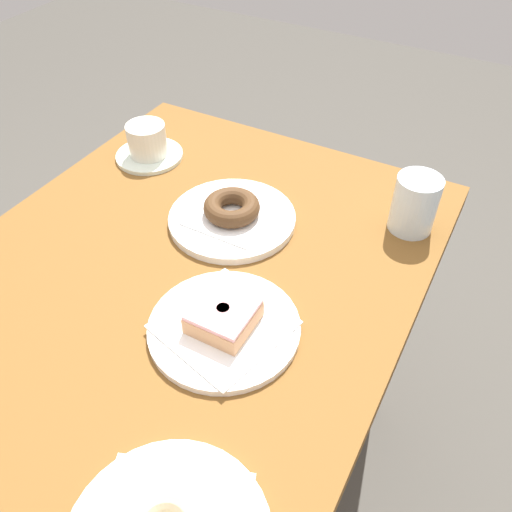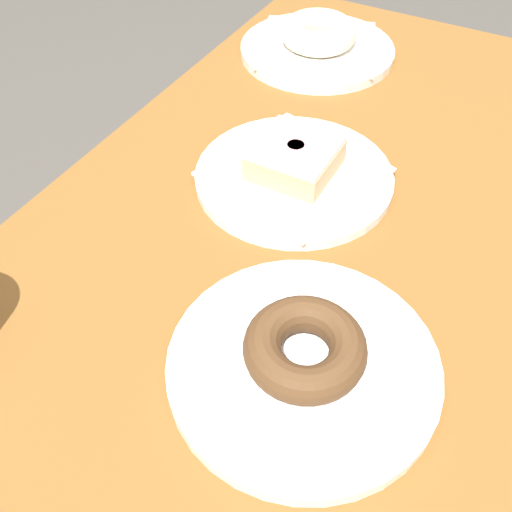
{
  "view_description": "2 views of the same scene",
  "coord_description": "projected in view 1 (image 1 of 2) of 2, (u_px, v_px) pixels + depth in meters",
  "views": [
    {
      "loc": [
        -0.44,
        -0.41,
        1.33
      ],
      "look_at": [
        0.08,
        -0.12,
        0.77
      ],
      "focal_mm": 36.98,
      "sensor_mm": 36.0,
      "label": 1
    },
    {
      "loc": [
        0.44,
        0.08,
        1.15
      ],
      "look_at": [
        0.11,
        -0.1,
        0.75
      ],
      "focal_mm": 41.32,
      "sensor_mm": 36.0,
      "label": 2
    }
  ],
  "objects": [
    {
      "name": "ground_plane",
      "position": [
        199.0,
        481.0,
        1.34
      ],
      "size": [
        6.0,
        6.0,
        0.0
      ],
      "primitive_type": "plane",
      "color": "#46433D"
    },
    {
      "name": "table",
      "position": [
        173.0,
        327.0,
        0.92
      ],
      "size": [
        1.01,
        0.74,
        0.72
      ],
      "color": "brown",
      "rests_on": "ground_plane"
    },
    {
      "name": "plate_chocolate_ring",
      "position": [
        232.0,
        219.0,
        0.95
      ],
      "size": [
        0.23,
        0.23,
        0.01
      ],
      "primitive_type": "cylinder",
      "color": "white",
      "rests_on": "table"
    },
    {
      "name": "napkin_chocolate_ring",
      "position": [
        232.0,
        215.0,
        0.95
      ],
      "size": [
        0.14,
        0.14,
        0.0
      ],
      "primitive_type": "cube",
      "rotation": [
        0.0,
        0.0,
        -0.01
      ],
      "color": "white",
      "rests_on": "plate_chocolate_ring"
    },
    {
      "name": "donut_chocolate_ring",
      "position": [
        232.0,
        207.0,
        0.94
      ],
      "size": [
        0.1,
        0.1,
        0.03
      ],
      "primitive_type": "torus",
      "color": "#492F1A",
      "rests_on": "napkin_chocolate_ring"
    },
    {
      "name": "plate_glazed_square",
      "position": [
        224.0,
        328.0,
        0.77
      ],
      "size": [
        0.22,
        0.22,
        0.01
      ],
      "primitive_type": "cylinder",
      "color": "white",
      "rests_on": "table"
    },
    {
      "name": "napkin_glazed_square",
      "position": [
        224.0,
        324.0,
        0.77
      ],
      "size": [
        0.2,
        0.2,
        0.0
      ],
      "primitive_type": "cube",
      "rotation": [
        0.0,
        0.0,
        -0.25
      ],
      "color": "white",
      "rests_on": "plate_glazed_square"
    },
    {
      "name": "donut_glazed_square",
      "position": [
        223.0,
        316.0,
        0.75
      ],
      "size": [
        0.09,
        0.09,
        0.04
      ],
      "color": "tan",
      "rests_on": "napkin_glazed_square"
    },
    {
      "name": "water_glass",
      "position": [
        415.0,
        204.0,
        0.91
      ],
      "size": [
        0.08,
        0.08,
        0.1
      ],
      "primitive_type": "cylinder",
      "color": "silver",
      "rests_on": "table"
    },
    {
      "name": "coffee_cup",
      "position": [
        148.0,
        144.0,
        1.09
      ],
      "size": [
        0.14,
        0.14,
        0.08
      ],
      "color": "silver",
      "rests_on": "table"
    }
  ]
}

